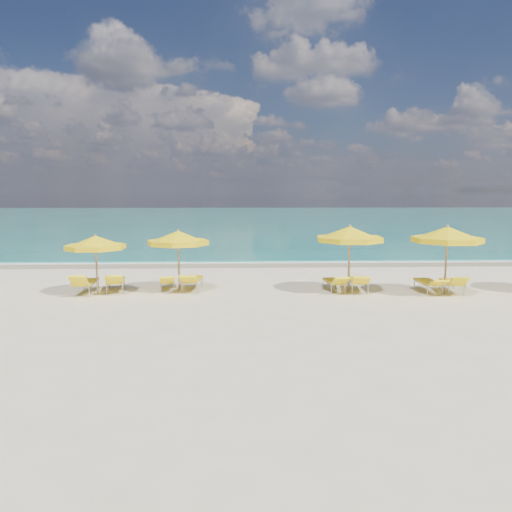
{
  "coord_description": "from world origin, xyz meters",
  "views": [
    {
      "loc": [
        -0.73,
        -17.95,
        3.77
      ],
      "look_at": [
        0.0,
        1.5,
        1.2
      ],
      "focal_mm": 35.0,
      "sensor_mm": 36.0,
      "label": 1
    }
  ],
  "objects": [
    {
      "name": "whitecap_near",
      "position": [
        -6.0,
        17.0,
        0.0
      ],
      "size": [
        14.0,
        0.36,
        0.05
      ],
      "primitive_type": "cube",
      "color": "white",
      "rests_on": "ground"
    },
    {
      "name": "lounger_4_left",
      "position": [
        2.91,
        0.45,
        0.21
      ],
      "size": [
        0.73,
        1.77,
        0.72
      ],
      "rotation": [
        0.0,
        0.0,
        0.1
      ],
      "color": "#A5A8AD",
      "rests_on": "ground"
    },
    {
      "name": "foam_line",
      "position": [
        0.0,
        8.2,
        0.0
      ],
      "size": [
        120.0,
        1.2,
        0.03
      ],
      "primitive_type": "cube",
      "color": "white",
      "rests_on": "ground"
    },
    {
      "name": "ground_plane",
      "position": [
        0.0,
        0.0,
        0.0
      ],
      "size": [
        120.0,
        120.0,
        0.0
      ],
      "primitive_type": "plane",
      "color": "beige"
    },
    {
      "name": "umbrella_4",
      "position": [
        3.4,
        0.2,
        2.15
      ],
      "size": [
        3.12,
        3.12,
        2.52
      ],
      "rotation": [
        0.0,
        0.0,
        0.31
      ],
      "color": "#A37E51",
      "rests_on": "ground"
    },
    {
      "name": "umbrella_2",
      "position": [
        -5.86,
        0.16,
        1.88
      ],
      "size": [
        2.84,
        2.84,
        2.2
      ],
      "rotation": [
        0.0,
        0.0,
        -0.4
      ],
      "color": "#A37E51",
      "rests_on": "ground"
    },
    {
      "name": "lounger_5_left",
      "position": [
        6.38,
        0.07,
        0.22
      ],
      "size": [
        0.68,
        1.91,
        0.68
      ],
      "rotation": [
        0.0,
        0.0,
        0.04
      ],
      "color": "#A5A8AD",
      "rests_on": "ground"
    },
    {
      "name": "ocean",
      "position": [
        0.0,
        48.0,
        0.0
      ],
      "size": [
        120.0,
        80.0,
        0.3
      ],
      "primitive_type": "cube",
      "color": "#147366",
      "rests_on": "ground"
    },
    {
      "name": "lounger_2_right",
      "position": [
        -5.33,
        0.73,
        0.23
      ],
      "size": [
        0.93,
        1.96,
        0.8
      ],
      "rotation": [
        0.0,
        0.0,
        0.17
      ],
      "color": "#A5A8AD",
      "rests_on": "ground"
    },
    {
      "name": "whitecap_far",
      "position": [
        8.0,
        24.0,
        0.0
      ],
      "size": [
        18.0,
        0.3,
        0.05
      ],
      "primitive_type": "cube",
      "color": "white",
      "rests_on": "ground"
    },
    {
      "name": "lounger_3_right",
      "position": [
        -2.46,
        0.84,
        0.23
      ],
      "size": [
        0.78,
        1.99,
        0.77
      ],
      "rotation": [
        0.0,
        0.0,
        -0.08
      ],
      "color": "#A5A8AD",
      "rests_on": "ground"
    },
    {
      "name": "wet_sand_band",
      "position": [
        0.0,
        7.4,
        0.0
      ],
      "size": [
        120.0,
        2.6,
        0.01
      ],
      "primitive_type": "cube",
      "color": "tan",
      "rests_on": "ground"
    },
    {
      "name": "lounger_5_right",
      "position": [
        7.25,
        0.01,
        0.22
      ],
      "size": [
        0.82,
        1.86,
        0.78
      ],
      "rotation": [
        0.0,
        0.0,
        -0.13
      ],
      "color": "#A5A8AD",
      "rests_on": "ground"
    },
    {
      "name": "lounger_2_left",
      "position": [
        -6.33,
        0.35,
        0.23
      ],
      "size": [
        0.67,
        1.88,
        0.86
      ],
      "rotation": [
        0.0,
        0.0,
        0.02
      ],
      "color": "#A5A8AD",
      "rests_on": "ground"
    },
    {
      "name": "lounger_3_left",
      "position": [
        -3.43,
        0.94,
        0.2
      ],
      "size": [
        0.78,
        1.76,
        0.69
      ],
      "rotation": [
        0.0,
        0.0,
        0.14
      ],
      "color": "#A5A8AD",
      "rests_on": "ground"
    },
    {
      "name": "umbrella_5",
      "position": [
        6.8,
        -0.4,
        2.17
      ],
      "size": [
        3.27,
        3.27,
        2.55
      ],
      "rotation": [
        0.0,
        0.0,
        -0.38
      ],
      "color": "#A37E51",
      "rests_on": "ground"
    },
    {
      "name": "umbrella_3",
      "position": [
        -2.93,
        0.59,
        1.99
      ],
      "size": [
        2.47,
        2.47,
        2.34
      ],
      "rotation": [
        0.0,
        0.0,
        -0.07
      ],
      "color": "#A37E51",
      "rests_on": "ground"
    },
    {
      "name": "lounger_4_right",
      "position": [
        3.84,
        0.4,
        0.23
      ],
      "size": [
        0.9,
        2.0,
        0.77
      ],
      "rotation": [
        0.0,
        0.0,
        -0.15
      ],
      "color": "#A5A8AD",
      "rests_on": "ground"
    }
  ]
}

